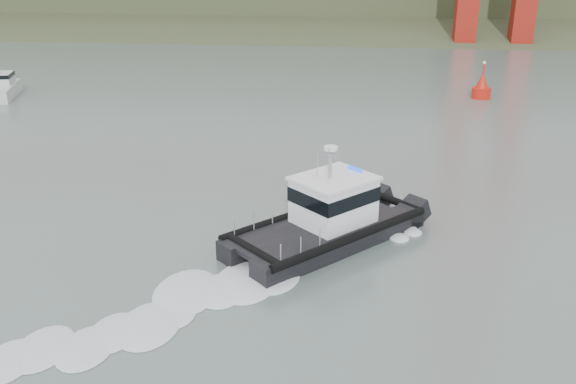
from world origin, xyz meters
name	(u,v)px	position (x,y,z in m)	size (l,w,h in m)	color
ground	(290,316)	(0.00, 0.00, 0.00)	(400.00, 400.00, 0.00)	#4D5B56
patrol_boat	(328,217)	(1.22, 7.21, 1.31)	(10.34, 10.48, 5.24)	black
motorboat	(3,88)	(-31.88, 36.34, 0.90)	(3.84, 6.88, 3.59)	silver
nav_buoy	(482,88)	(14.62, 40.54, 1.00)	(1.83, 1.83, 3.81)	red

